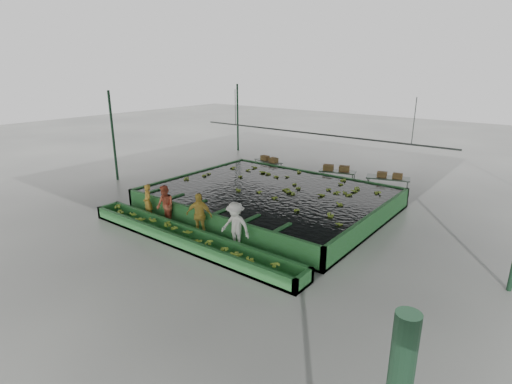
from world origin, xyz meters
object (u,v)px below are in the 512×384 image
Objects in this scene: packing_table_mid at (337,179)px; box_stack_mid at (336,171)px; box_stack_left at (269,161)px; packing_table_left at (268,168)px; worker_b at (165,206)px; worker_d at (235,226)px; flotation_tank at (269,198)px; sorting_trough at (187,238)px; worker_a at (148,202)px; worker_c at (199,215)px; box_stack_right at (389,178)px; packing_table_right at (387,186)px.

box_stack_mid reaches higher than packing_table_mid.
box_stack_left is 4.21m from box_stack_mid.
worker_b is at bearing -81.03° from packing_table_left.
box_stack_left is at bearing -27.57° from packing_table_left.
packing_table_left is at bearing 113.17° from worker_d.
flotation_tank is 5.10m from sorting_trough.
packing_table_left reaches higher than sorting_trough.
flotation_tank is 5.38m from worker_a.
packing_table_mid is at bearing 59.94° from worker_c.
flotation_tank is 8.07× the size of box_stack_left.
worker_b is at bearing -121.63° from box_stack_right.
packing_table_right is 1.73× the size of box_stack_right.
flotation_tank is at bearing 90.00° from sorting_trough.
worker_c is at bearing 21.33° from worker_a.
worker_a reaches higher than box_stack_mid.
worker_d is 0.85× the size of packing_table_right.
worker_a is 0.91× the size of worker_b.
sorting_trough is 7.26× the size of box_stack_mid.
sorting_trough is at bearing -109.34° from packing_table_right.
packing_table_mid is 1.58× the size of box_stack_right.
packing_table_right is at bearing 54.99° from flotation_tank.
box_stack_right is (2.02, 9.37, 0.06)m from worker_d.
worker_d is at bearing -102.17° from box_stack_right.
flotation_tank reaches higher than packing_table_mid.
worker_c reaches higher than packing_table_mid.
worker_a is 11.63m from packing_table_right.
worker_b is 1.39× the size of box_stack_right.
worker_b is 9.74m from box_stack_mid.
sorting_trough is at bearing -109.87° from box_stack_right.
box_stack_left is at bearing -175.19° from box_stack_mid.
box_stack_right is (0.08, -0.06, 0.47)m from packing_table_right.
worker_c is 0.92× the size of packing_table_mid.
worker_d is at bearing 16.57° from worker_b.
worker_d is 9.58m from box_stack_right.
flotation_tank reaches higher than packing_table_left.
worker_c is 0.84× the size of packing_table_right.
packing_table_left is 0.91× the size of packing_table_right.
worker_d reaches higher than worker_b.
packing_table_left is (-1.42, 9.01, -0.40)m from worker_b.
worker_c is at bearing -112.19° from box_stack_right.
worker_c is (-0.15, -4.30, 0.42)m from flotation_tank.
packing_table_right is (3.59, 10.22, 0.22)m from sorting_trough.
packing_table_mid is at bearing 31.23° from box_stack_mid.
box_stack_mid is at bearing -177.38° from packing_table_right.
packing_table_right reaches higher than packing_table_left.
worker_a reaches higher than box_stack_right.
sorting_trough is 5.27× the size of packing_table_left.
worker_d is (1.65, -4.30, 0.43)m from flotation_tank.
box_stack_right is (7.19, 0.36, 0.51)m from packing_table_left.
worker_b is 3.75m from worker_d.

